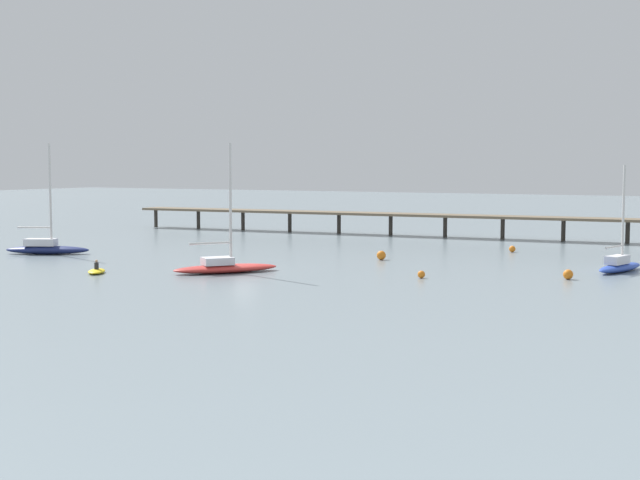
# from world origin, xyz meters

# --- Properties ---
(ground_plane) EXTENTS (400.00, 400.00, 0.00)m
(ground_plane) POSITION_xyz_m (0.00, 0.00, 0.00)
(ground_plane) COLOR gray
(pier) EXTENTS (80.66, 8.98, 6.39)m
(pier) POSITION_xyz_m (10.03, 40.83, 3.11)
(pier) COLOR brown
(pier) RESTS_ON ground_plane
(sailboat_blue) EXTENTS (3.42, 7.24, 8.94)m
(sailboat_blue) POSITION_xyz_m (28.66, 13.70, 0.65)
(sailboat_blue) COLOR #2D4CB7
(sailboat_blue) RESTS_ON ground_plane
(sailboat_navy) EXTENTS (8.58, 5.48, 11.08)m
(sailboat_navy) POSITION_xyz_m (-24.76, 2.02, 0.71)
(sailboat_navy) COLOR navy
(sailboat_navy) RESTS_ON ground_plane
(sailboat_red) EXTENTS (7.59, 8.52, 10.75)m
(sailboat_red) POSITION_xyz_m (-0.31, -2.32, 0.60)
(sailboat_red) COLOR red
(sailboat_red) RESTS_ON ground_plane
(dinghy_yellow) EXTENTS (2.75, 3.21, 1.14)m
(dinghy_yellow) POSITION_xyz_m (-9.41, -7.69, 0.20)
(dinghy_yellow) COLOR yellow
(dinghy_yellow) RESTS_ON ground_plane
(mooring_buoy_outer) EXTENTS (0.60, 0.60, 0.60)m
(mooring_buoy_outer) POSITION_xyz_m (15.50, 2.00, 0.30)
(mooring_buoy_outer) COLOR orange
(mooring_buoy_outer) RESTS_ON ground_plane
(mooring_buoy_far) EXTENTS (0.87, 0.87, 0.87)m
(mooring_buoy_far) POSITION_xyz_m (7.22, 12.80, 0.44)
(mooring_buoy_far) COLOR orange
(mooring_buoy_far) RESTS_ON ground_plane
(mooring_buoy_near) EXTENTS (0.79, 0.79, 0.79)m
(mooring_buoy_near) POSITION_xyz_m (25.96, 6.66, 0.39)
(mooring_buoy_near) COLOR orange
(mooring_buoy_near) RESTS_ON ground_plane
(mooring_buoy_inner) EXTENTS (0.67, 0.67, 0.67)m
(mooring_buoy_inner) POSITION_xyz_m (16.13, 25.80, 0.33)
(mooring_buoy_inner) COLOR orange
(mooring_buoy_inner) RESTS_ON ground_plane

